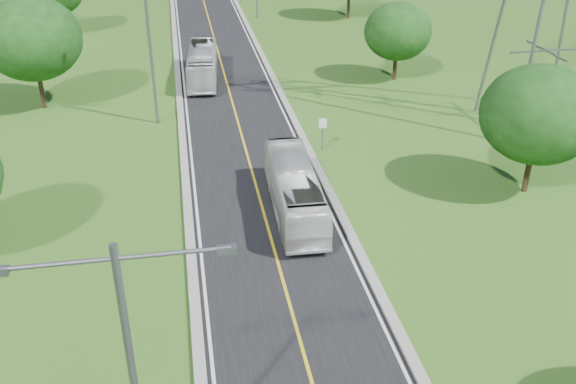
{
  "coord_description": "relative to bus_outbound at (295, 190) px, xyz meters",
  "views": [
    {
      "loc": [
        -4.11,
        -1.43,
        18.32
      ],
      "look_at": [
        0.85,
        26.81,
        3.0
      ],
      "focal_mm": 40.0,
      "sensor_mm": 36.0,
      "label": 1
    }
  ],
  "objects": [
    {
      "name": "streetlight_near_left",
      "position": [
        -7.75,
        -17.81,
        4.49
      ],
      "size": [
        5.9,
        0.25,
        10.0
      ],
      "color": "slate",
      "rests_on": "ground"
    },
    {
      "name": "bus_outbound",
      "position": [
        0.0,
        0.0,
        0.0
      ],
      "size": [
        2.68,
        10.08,
        2.79
      ],
      "primitive_type": "imported",
      "rotation": [
        0.0,
        0.0,
        3.11
      ],
      "color": "silver",
      "rests_on": "road"
    },
    {
      "name": "tree_rc",
      "position": [
        13.25,
        22.19,
        2.88
      ],
      "size": [
        5.88,
        5.88,
        6.84
      ],
      "color": "black",
      "rests_on": "ground"
    },
    {
      "name": "road",
      "position": [
        -1.75,
        36.19,
        -1.42
      ],
      "size": [
        8.0,
        150.0,
        0.06
      ],
      "primitive_type": "cube",
      "color": "black",
      "rests_on": "ground"
    },
    {
      "name": "curb_left",
      "position": [
        -6.0,
        36.19,
        -1.34
      ],
      "size": [
        0.5,
        150.0,
        0.22
      ],
      "primitive_type": "cube",
      "color": "gray",
      "rests_on": "ground"
    },
    {
      "name": "ground",
      "position": [
        -1.75,
        30.19,
        -1.45
      ],
      "size": [
        260.0,
        260.0,
        0.0
      ],
      "primitive_type": "plane",
      "color": "#2F5518",
      "rests_on": "ground"
    },
    {
      "name": "tree_lc",
      "position": [
        -16.75,
        20.19,
        4.12
      ],
      "size": [
        7.56,
        7.56,
        8.79
      ],
      "color": "black",
      "rests_on": "ground"
    },
    {
      "name": "curb_right",
      "position": [
        2.5,
        36.19,
        -1.34
      ],
      "size": [
        0.5,
        150.0,
        0.22
      ],
      "primitive_type": "cube",
      "color": "gray",
      "rests_on": "ground"
    },
    {
      "name": "speed_limit_sign",
      "position": [
        3.45,
        8.17,
        0.15
      ],
      "size": [
        0.55,
        0.09,
        2.4
      ],
      "color": "slate",
      "rests_on": "ground"
    },
    {
      "name": "bus_inbound",
      "position": [
        -3.75,
        24.96,
        0.04
      ],
      "size": [
        3.24,
        10.44,
        2.86
      ],
      "primitive_type": "imported",
      "rotation": [
        0.0,
        0.0,
        -0.08
      ],
      "color": "silver",
      "rests_on": "road"
    },
    {
      "name": "tree_rb",
      "position": [
        14.25,
        0.19,
        3.5
      ],
      "size": [
        6.72,
        6.72,
        7.82
      ],
      "color": "black",
      "rests_on": "ground"
    },
    {
      "name": "streetlight_mid_left",
      "position": [
        -7.75,
        15.19,
        4.49
      ],
      "size": [
        5.9,
        0.25,
        10.0
      ],
      "color": "slate",
      "rests_on": "ground"
    }
  ]
}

